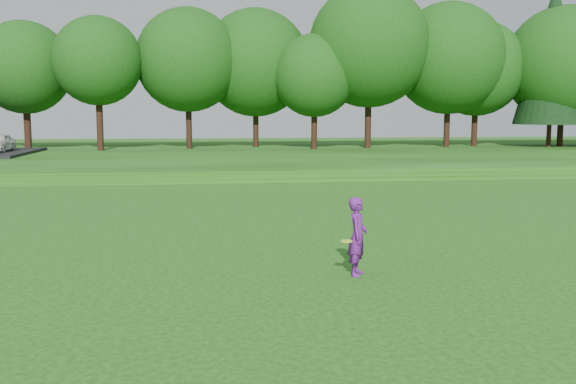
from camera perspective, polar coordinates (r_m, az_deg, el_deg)
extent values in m
plane|color=#1B430C|center=(12.21, -6.48, -9.40)|extent=(140.00, 140.00, 0.00)
cube|color=#1B430C|center=(45.82, -6.87, 3.21)|extent=(130.00, 30.00, 0.60)
cube|color=gray|center=(31.89, -6.80, 0.96)|extent=(130.00, 1.60, 0.04)
imported|color=#651C7E|center=(13.70, 6.20, -3.95)|extent=(0.60, 0.72, 1.68)
cylinder|color=#CBFE28|center=(13.38, 5.23, -4.36)|extent=(0.25, 0.25, 0.02)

